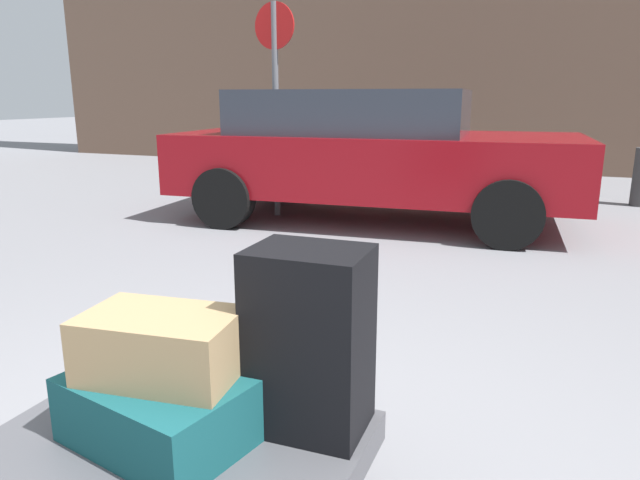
# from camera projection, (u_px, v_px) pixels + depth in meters

# --- Properties ---
(luggage_cart) EXTENTS (1.10, 0.83, 0.34)m
(luggage_cart) POSITION_uv_depth(u_px,v_px,m) (172.00, 464.00, 1.74)
(luggage_cart) COLOR #4C4C51
(luggage_cart) RESTS_ON ground_plane
(suitcase_teal_rear_left) EXTENTS (0.61, 0.52, 0.20)m
(suitcase_teal_rear_left) POSITION_uv_depth(u_px,v_px,m) (166.00, 405.00, 1.74)
(suitcase_teal_rear_left) COLOR #144C51
(suitcase_teal_rear_left) RESTS_ON luggage_cart
(suitcase_black_rear_right) EXTENTS (0.36, 0.28, 0.58)m
(suitcase_black_rear_right) POSITION_uv_depth(u_px,v_px,m) (309.00, 340.00, 1.75)
(suitcase_black_rear_right) COLOR black
(suitcase_black_rear_right) RESTS_ON luggage_cart
(duffel_bag_tan_topmost_pile) EXTENTS (0.48, 0.34, 0.19)m
(duffel_bag_tan_topmost_pile) POSITION_uv_depth(u_px,v_px,m) (161.00, 345.00, 1.69)
(duffel_bag_tan_topmost_pile) COLOR #9E7F56
(duffel_bag_tan_topmost_pile) RESTS_ON suitcase_teal_rear_left
(parked_car) EXTENTS (4.43, 2.19, 1.42)m
(parked_car) POSITION_uv_depth(u_px,v_px,m) (369.00, 152.00, 6.31)
(parked_car) COLOR maroon
(parked_car) RESTS_ON ground_plane
(no_parking_sign) EXTENTS (0.50, 0.08, 2.35)m
(no_parking_sign) POSITION_uv_depth(u_px,v_px,m) (275.00, 87.00, 6.42)
(no_parking_sign) COLOR slate
(no_parking_sign) RESTS_ON ground_plane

